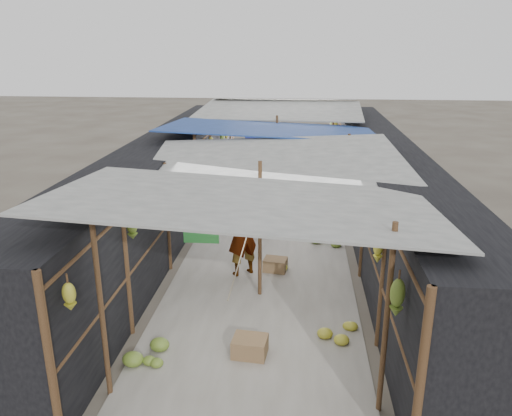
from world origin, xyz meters
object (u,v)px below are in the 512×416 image
(black_basin, at_px, (310,186))
(vendor_seated, at_px, (335,195))
(shopper_blue, at_px, (268,202))
(crate_near, at_px, (250,347))
(vendor_elderly, at_px, (242,234))

(black_basin, bearing_deg, vendor_seated, -75.26)
(black_basin, relative_size, shopper_blue, 0.34)
(vendor_seated, bearing_deg, crate_near, -32.90)
(crate_near, relative_size, vendor_elderly, 0.29)
(vendor_elderly, bearing_deg, black_basin, -138.25)
(vendor_elderly, distance_m, vendor_seated, 4.78)
(vendor_seated, bearing_deg, shopper_blue, -61.07)
(shopper_blue, distance_m, vendor_seated, 2.67)
(crate_near, relative_size, shopper_blue, 0.29)
(vendor_elderly, bearing_deg, vendor_seated, -152.28)
(shopper_blue, relative_size, vendor_seated, 1.71)
(crate_near, xyz_separation_m, vendor_elderly, (-0.44, 2.82, 0.75))
(vendor_elderly, height_order, vendor_seated, vendor_elderly)
(black_basin, distance_m, vendor_elderly, 6.91)
(crate_near, distance_m, vendor_elderly, 2.95)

